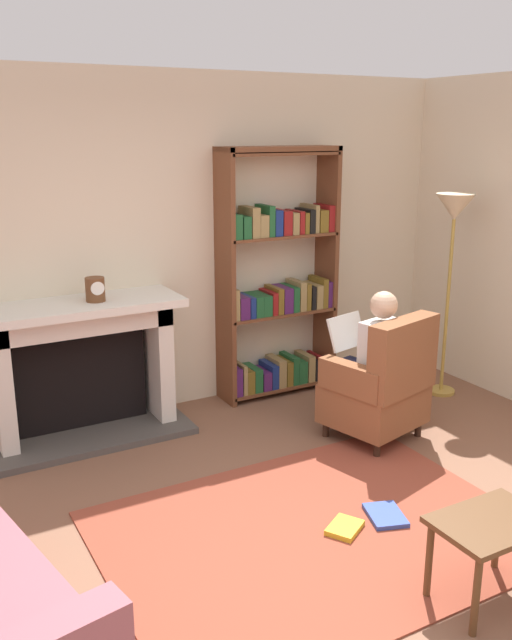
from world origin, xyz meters
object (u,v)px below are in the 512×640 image
(armchair_reading, at_px, (382,386))
(fireplace, at_px, (82,364))
(floor_lamp, at_px, (453,226))
(mantel_clock, at_px, (95,289))
(side_table, at_px, (491,533))
(seated_reader, at_px, (370,357))
(bookshelf, at_px, (279,283))

(armchair_reading, bearing_deg, fireplace, -46.36)
(floor_lamp, bearing_deg, armchair_reading, -155.94)
(mantel_clock, bearing_deg, fireplace, 137.47)
(fireplace, xyz_separation_m, side_table, (1.20, -2.89, -0.18))
(mantel_clock, relative_size, armchair_reading, 0.18)
(armchair_reading, distance_m, floor_lamp, 1.58)
(seated_reader, bearing_deg, side_table, 55.08)
(bookshelf, height_order, floor_lamp, bookshelf)
(mantel_clock, height_order, floor_lamp, floor_lamp)
(mantel_clock, xyz_separation_m, side_table, (1.09, -2.78, -0.76))
(side_table, height_order, floor_lamp, floor_lamp)
(seated_reader, xyz_separation_m, floor_lamp, (1.11, 0.37, 0.86))
(fireplace, height_order, floor_lamp, floor_lamp)
(seated_reader, height_order, side_table, seated_reader)
(armchair_reading, bearing_deg, floor_lamp, -170.49)
(bookshelf, height_order, side_table, bookshelf)
(fireplace, bearing_deg, bookshelf, 1.12)
(bookshelf, relative_size, seated_reader, 1.86)
(fireplace, distance_m, floor_lamp, 3.20)
(armchair_reading, xyz_separation_m, side_table, (-0.71, -1.71, -0.05))
(mantel_clock, relative_size, side_table, 0.31)
(fireplace, bearing_deg, seated_reader, -29.66)
(fireplace, distance_m, seated_reader, 2.16)
(bookshelf, xyz_separation_m, floor_lamp, (1.24, -0.73, 0.50))
(armchair_reading, bearing_deg, mantel_clock, -45.59)
(seated_reader, relative_size, floor_lamp, 0.65)
(bookshelf, relative_size, floor_lamp, 1.22)
(fireplace, relative_size, bookshelf, 0.71)
(fireplace, relative_size, armchair_reading, 1.55)
(seated_reader, bearing_deg, armchair_reading, 90.00)
(mantel_clock, xyz_separation_m, floor_lamp, (2.87, -0.60, 0.34))
(bookshelf, bearing_deg, side_table, -100.49)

